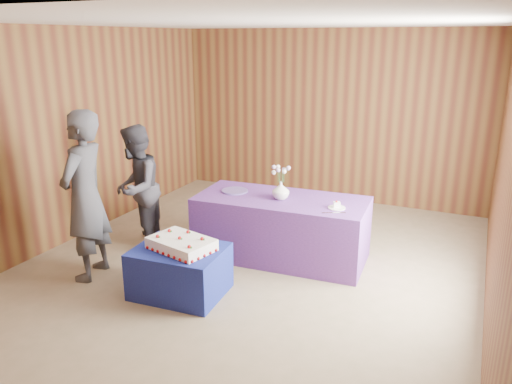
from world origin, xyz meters
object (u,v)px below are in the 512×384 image
Objects in this scene: cake_table at (180,271)px; serving_table at (281,228)px; guest_left at (85,196)px; guest_right at (137,188)px; sheet_cake at (181,244)px; vase at (281,190)px.

serving_table is at bearing 60.44° from cake_table.
guest_right is at bearing 169.26° from guest_left.
cake_table is 1.42m from serving_table.
sheet_cake is 3.58× the size of vase.
guest_right is (-1.17, 0.82, 0.22)m from sheet_cake.
vase is 0.13× the size of guest_right.
cake_table is 1.51m from vase.
vase reaches higher than cake_table.
guest_left reaches higher than vase.
vase is 1.80m from guest_right.
sheet_cake is at bearing 5.12° from cake_table.
vase is at bearing -89.20° from serving_table.
cake_table is 1.21× the size of sheet_cake.
guest_left is (-1.73, -1.34, 0.55)m from serving_table.
sheet_cake is 0.40× the size of guest_left.
serving_table is at bearing 83.60° from guest_right.
sheet_cake is at bearing 81.58° from guest_left.
cake_table is at bearing -116.25° from vase.
guest_right is (-1.75, -0.45, 0.40)m from serving_table.
cake_table is at bearing 81.41° from guest_left.
vase is 2.17m from guest_left.
serving_table is 2.68× the size of sheet_cake.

